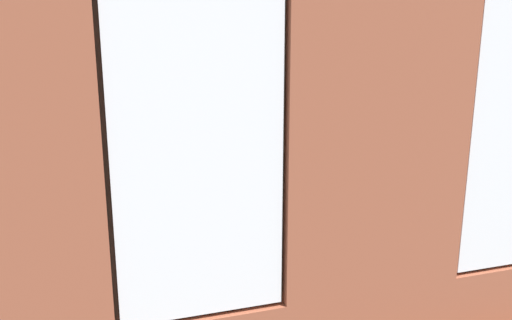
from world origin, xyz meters
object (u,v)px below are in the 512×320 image
object	(u,v)px
remote_black	(232,198)
papasan_chair	(223,165)
coffee_table	(232,204)
potted_plant_foreground_right	(76,159)
potted_plant_beside_window_right	(124,253)
cup_ceramic	(253,191)
potted_plant_corner_near_left	(338,142)
couch_by_window	(324,283)
media_console	(35,243)
potted_plant_near_tv	(80,233)
remote_silver	(240,200)
potted_plant_between_couches	(453,209)
couch_left	(405,193)
table_plant_small	(205,194)
tv_flatscreen	(29,190)
candle_jar	(219,195)
potted_plant_mid_room_small	(291,186)

from	to	relation	value
remote_black	papasan_chair	bearing A→B (deg)	-41.10
coffee_table	potted_plant_foreground_right	distance (m)	3.02
papasan_chair	potted_plant_beside_window_right	world-z (taller)	potted_plant_beside_window_right
cup_ceramic	potted_plant_corner_near_left	bearing A→B (deg)	-138.03
coffee_table	potted_plant_beside_window_right	bearing A→B (deg)	59.60
couch_by_window	media_console	size ratio (longest dim) A/B	1.89
potted_plant_corner_near_left	potted_plant_near_tv	world-z (taller)	potted_plant_corner_near_left
remote_silver	coffee_table	bearing A→B (deg)	-107.41
cup_ceramic	potted_plant_near_tv	world-z (taller)	potted_plant_near_tv
papasan_chair	potted_plant_between_couches	distance (m)	4.41
couch_by_window	media_console	distance (m)	3.26
couch_left	coffee_table	distance (m)	2.57
coffee_table	potted_plant_beside_window_right	world-z (taller)	potted_plant_beside_window_right
media_console	potted_plant_near_tv	world-z (taller)	potted_plant_near_tv
couch_left	table_plant_small	bearing A→B (deg)	-91.28
couch_by_window	tv_flatscreen	world-z (taller)	tv_flatscreen
papasan_chair	potted_plant_beside_window_right	distance (m)	4.73
potted_plant_corner_near_left	coffee_table	bearing A→B (deg)	39.81
couch_by_window	table_plant_small	bearing A→B (deg)	-74.25
candle_jar	tv_flatscreen	xyz separation A→B (m)	(2.18, 0.36, 0.35)
remote_black	remote_silver	size ratio (longest dim) A/B	1.00
cup_ceramic	media_console	bearing A→B (deg)	8.52
potted_plant_near_tv	potted_plant_between_couches	world-z (taller)	potted_plant_between_couches
table_plant_small	papasan_chair	xyz separation A→B (m)	(-0.72, -2.09, -0.13)
candle_jar	coffee_table	bearing A→B (deg)	150.05
couch_left	potted_plant_beside_window_right	world-z (taller)	potted_plant_beside_window_right
cup_ceramic	potted_plant_mid_room_small	world-z (taller)	cup_ceramic
remote_silver	cup_ceramic	bearing A→B (deg)	164.76
tv_flatscreen	potted_plant_mid_room_small	bearing A→B (deg)	-159.38
potted_plant_near_tv	candle_jar	bearing A→B (deg)	-141.55
table_plant_small	potted_plant_mid_room_small	world-z (taller)	table_plant_small
table_plant_small	potted_plant_near_tv	size ratio (longest dim) A/B	0.21
potted_plant_near_tv	potted_plant_corner_near_left	bearing A→B (deg)	-142.36
coffee_table	potted_plant_corner_near_left	bearing A→B (deg)	-140.19
remote_silver	potted_plant_foreground_right	world-z (taller)	potted_plant_foreground_right
potted_plant_between_couches	table_plant_small	bearing A→B (deg)	-47.38
coffee_table	potted_plant_mid_room_small	world-z (taller)	coffee_table
papasan_chair	coffee_table	bearing A→B (deg)	80.05
papasan_chair	table_plant_small	bearing A→B (deg)	71.14
media_console	potted_plant_between_couches	size ratio (longest dim) A/B	0.70
cup_ceramic	remote_black	world-z (taller)	cup_ceramic
candle_jar	tv_flatscreen	distance (m)	2.24
couch_left	potted_plant_near_tv	bearing A→B (deg)	-76.97
tv_flatscreen	papasan_chair	bearing A→B (deg)	-139.86
remote_black	papasan_chair	distance (m)	2.02
couch_by_window	potted_plant_mid_room_small	distance (m)	3.50
candle_jar	potted_plant_between_couches	world-z (taller)	potted_plant_between_couches
couch_left	table_plant_small	world-z (taller)	couch_left
table_plant_small	media_console	world-z (taller)	table_plant_small
couch_by_window	couch_left	world-z (taller)	same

